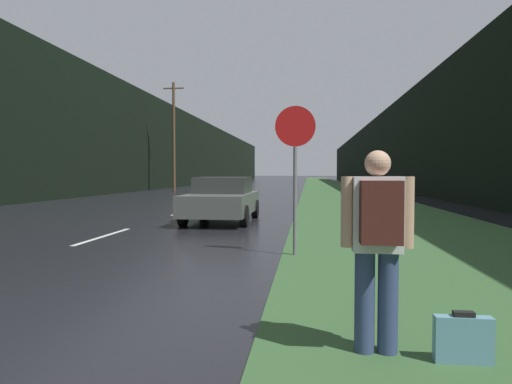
# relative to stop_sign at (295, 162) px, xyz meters

# --- Properties ---
(grass_verge) EXTENTS (6.00, 240.00, 0.02)m
(grass_verge) POSITION_rel_stop_sign_xyz_m (2.76, 33.96, -1.72)
(grass_verge) COLOR #33562D
(grass_verge) RESTS_ON ground_plane
(lane_stripe_b) EXTENTS (0.12, 3.00, 0.01)m
(lane_stripe_b) POSITION_rel_stop_sign_xyz_m (-4.67, 2.10, -1.73)
(lane_stripe_b) COLOR silver
(lane_stripe_b) RESTS_ON ground_plane
(lane_stripe_c) EXTENTS (0.12, 3.00, 0.01)m
(lane_stripe_c) POSITION_rel_stop_sign_xyz_m (-4.67, 9.10, -1.73)
(lane_stripe_c) COLOR silver
(lane_stripe_c) RESTS_ON ground_plane
(lane_stripe_d) EXTENTS (0.12, 3.00, 0.01)m
(lane_stripe_d) POSITION_rel_stop_sign_xyz_m (-4.67, 16.10, -1.73)
(lane_stripe_d) COLOR silver
(lane_stripe_d) RESTS_ON ground_plane
(lane_stripe_e) EXTENTS (0.12, 3.00, 0.01)m
(lane_stripe_e) POSITION_rel_stop_sign_xyz_m (-4.67, 23.10, -1.73)
(lane_stripe_e) COLOR silver
(lane_stripe_e) RESTS_ON ground_plane
(treeline_far_side) EXTENTS (2.00, 140.00, 8.79)m
(treeline_far_side) POSITION_rel_stop_sign_xyz_m (-15.10, 43.96, 2.66)
(treeline_far_side) COLOR black
(treeline_far_side) RESTS_ON ground_plane
(treeline_near_side) EXTENTS (2.00, 140.00, 7.82)m
(treeline_near_side) POSITION_rel_stop_sign_xyz_m (8.76, 43.96, 2.18)
(treeline_near_side) COLOR black
(treeline_near_side) RESTS_ON ground_plane
(utility_pole_far) EXTENTS (1.80, 0.24, 9.30)m
(utility_pole_far) POSITION_rel_stop_sign_xyz_m (-11.25, 29.88, 3.06)
(utility_pole_far) COLOR #4C3823
(utility_pole_far) RESTS_ON ground_plane
(stop_sign) EXTENTS (0.74, 0.07, 2.75)m
(stop_sign) POSITION_rel_stop_sign_xyz_m (0.00, 0.00, 0.00)
(stop_sign) COLOR slate
(stop_sign) RESTS_ON ground_plane
(hitchhiker_with_backpack) EXTENTS (0.59, 0.41, 1.71)m
(hitchhiker_with_backpack) POSITION_rel_stop_sign_xyz_m (0.81, -4.55, -0.75)
(hitchhiker_with_backpack) COLOR navy
(hitchhiker_with_backpack) RESTS_ON ground_plane
(suitcase) EXTENTS (0.44, 0.11, 0.43)m
(suitcase) POSITION_rel_stop_sign_xyz_m (1.46, -4.66, -1.53)
(suitcase) COLOR #6093A8
(suitcase) RESTS_ON ground_plane
(car_passing_near) EXTENTS (1.98, 4.34, 1.40)m
(car_passing_near) POSITION_rel_stop_sign_xyz_m (-2.45, 5.79, -1.02)
(car_passing_near) COLOR #4C514C
(car_passing_near) RESTS_ON ground_plane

